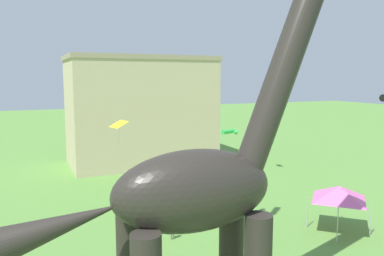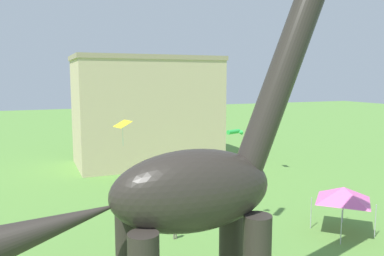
{
  "view_description": "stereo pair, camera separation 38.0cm",
  "coord_description": "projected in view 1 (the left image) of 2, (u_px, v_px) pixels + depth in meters",
  "views": [
    {
      "loc": [
        -3.52,
        -8.39,
        9.83
      ],
      "look_at": [
        2.97,
        6.3,
        7.75
      ],
      "focal_mm": 36.55,
      "sensor_mm": 36.0,
      "label": 1
    },
    {
      "loc": [
        -3.17,
        -8.54,
        9.83
      ],
      "look_at": [
        2.97,
        6.3,
        7.75
      ],
      "focal_mm": 36.55,
      "sensor_mm": 36.0,
      "label": 2
    }
  ],
  "objects": [
    {
      "name": "person_watching_child",
      "position": [
        252.0,
        226.0,
        23.58
      ],
      "size": [
        0.56,
        0.25,
        1.5
      ],
      "rotation": [
        0.0,
        0.0,
        3.98
      ],
      "color": "#2D3347",
      "rests_on": "ground_plane"
    },
    {
      "name": "festival_canopy_tent",
      "position": [
        339.0,
        193.0,
        24.82
      ],
      "size": [
        3.15,
        3.15,
        3.0
      ],
      "color": "#B2B2B7",
      "rests_on": "ground_plane"
    },
    {
      "name": "dinosaur_sculpture",
      "position": [
        192.0,
        191.0,
        14.68
      ],
      "size": [
        14.82,
        3.14,
        15.5
      ],
      "rotation": [
        0.0,
        0.0,
        -0.42
      ],
      "color": "#2D2823",
      "rests_on": "ground_plane"
    },
    {
      "name": "kite_high_left",
      "position": [
        266.0,
        115.0,
        40.15
      ],
      "size": [
        0.91,
        1.13,
        1.31
      ],
      "color": "pink"
    },
    {
      "name": "kite_mid_center",
      "position": [
        119.0,
        124.0,
        26.01
      ],
      "size": [
        1.16,
        1.45,
        1.69
      ],
      "color": "yellow"
    },
    {
      "name": "background_building_block",
      "position": [
        141.0,
        110.0,
        44.55
      ],
      "size": [
        16.17,
        8.79,
        12.2
      ],
      "color": "#CCB78E",
      "rests_on": "ground_plane"
    },
    {
      "name": "person_photographer",
      "position": [
        172.0,
        228.0,
        23.82
      ],
      "size": [
        0.43,
        0.19,
        1.14
      ],
      "rotation": [
        0.0,
        0.0,
        5.29
      ],
      "color": "#6B6056",
      "rests_on": "ground_plane"
    },
    {
      "name": "kite_drifting",
      "position": [
        230.0,
        132.0,
        37.66
      ],
      "size": [
        1.57,
        1.51,
        0.45
      ],
      "color": "green"
    }
  ]
}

